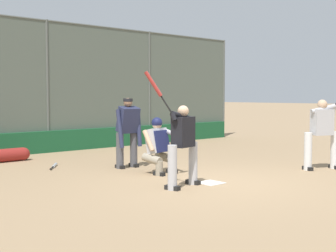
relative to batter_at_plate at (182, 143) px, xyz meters
name	(u,v)px	position (x,y,z in m)	size (l,w,h in m)	color
ground_plane	(210,183)	(-0.67, 0.07, -0.81)	(160.00, 160.00, 0.00)	#9E7F5B
home_plate_marker	(210,183)	(-0.67, 0.07, -0.80)	(0.43, 0.43, 0.01)	white
backstop_fence	(47,83)	(-0.67, -6.46, 1.21)	(15.47, 0.08, 3.86)	#515651
padding_wall	(50,142)	(-0.67, -6.36, -0.50)	(15.08, 0.18, 0.63)	#19512D
batter_at_plate	(182,143)	(0.00, 0.00, 0.00)	(1.07, 0.57, 2.10)	#B7B7BC
catcher_behind_plate	(160,145)	(-0.65, -1.39, -0.19)	(0.66, 0.77, 1.20)	gray
umpire_home	(128,131)	(-0.61, -2.48, 0.05)	(0.65, 0.42, 1.61)	#4C4C51
batter_on_deck	(322,131)	(-3.75, 0.60, 0.05)	(0.86, 0.94, 2.18)	silver
spare_bat_near_backstop	(54,166)	(0.61, -3.71, -0.78)	(0.52, 0.67, 0.07)	black
fielding_glove_on_dirt	(152,145)	(-3.91, -5.58, -0.76)	(0.31, 0.24, 0.11)	brown
equipment_bag_dugout_side	(6,155)	(1.10, -5.28, -0.64)	(1.23, 0.33, 0.33)	maroon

